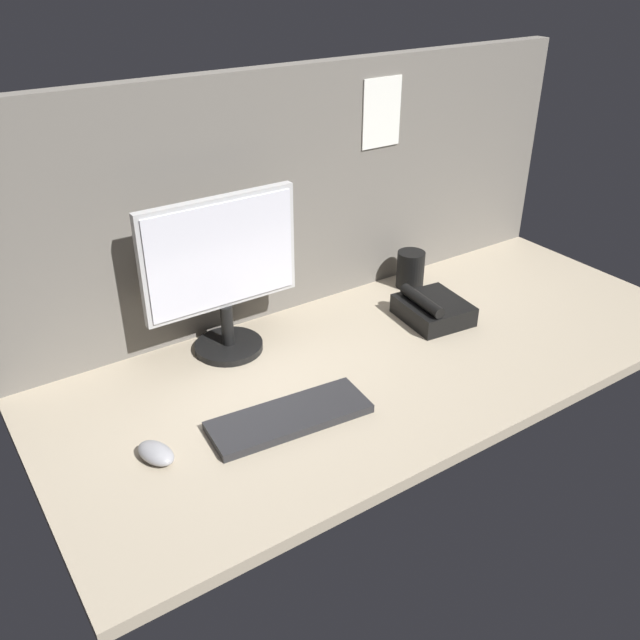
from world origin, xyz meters
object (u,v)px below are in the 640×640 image
monitor (222,269)px  keyboard (290,417)px  mouse (156,453)px  mug_black_travel (410,269)px  desk_phone (432,309)px

monitor → keyboard: (-2.64, -35.71, -22.17)cm
mouse → mug_black_travel: mug_black_travel is taller
monitor → keyboard: 42.12cm
monitor → mouse: 50.14cm
monitor → keyboard: size_ratio=1.13×
mug_black_travel → desk_phone: (-8.56, -19.80, -2.53)cm
keyboard → mug_black_travel: size_ratio=3.23×
keyboard → desk_phone: 60.88cm
mouse → keyboard: bearing=-25.7°
desk_phone → mouse: bearing=-171.7°
mouse → desk_phone: desk_phone is taller
mug_black_travel → desk_phone: bearing=-113.4°
mouse → desk_phone: (88.40, 12.97, 1.49)cm
mug_black_travel → desk_phone: 21.72cm
monitor → mug_black_travel: bearing=1.3°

